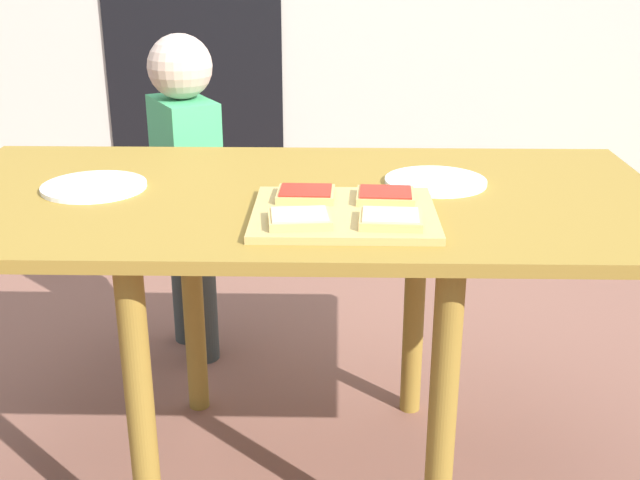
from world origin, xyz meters
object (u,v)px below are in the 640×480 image
object	(u,v)px
dining_table	(297,231)
pizza_slice_near_right	(391,219)
plate_white_right	(436,181)
pizza_slice_far_left	(306,194)
garden_hose_coil	(630,201)
cutting_board	(344,214)
child_left	(187,176)
plate_white_left	(94,186)
pizza_slice_far_right	(385,196)
pizza_slice_near_left	(300,218)

from	to	relation	value
dining_table	pizza_slice_near_right	size ratio (longest dim) A/B	13.09
dining_table	plate_white_right	xyz separation A→B (m)	(0.30, 0.07, 0.09)
pizza_slice_far_left	garden_hose_coil	xyz separation A→B (m)	(1.49, 2.19, -0.71)
dining_table	cutting_board	size ratio (longest dim) A/B	4.42
child_left	garden_hose_coil	world-z (taller)	child_left
pizza_slice_near_right	plate_white_left	world-z (taller)	pizza_slice_near_right
plate_white_left	garden_hose_coil	world-z (taller)	plate_white_left
pizza_slice_near_right	garden_hose_coil	distance (m)	2.79
pizza_slice_far_right	plate_white_right	xyz separation A→B (m)	(0.12, 0.16, -0.02)
dining_table	plate_white_left	xyz separation A→B (m)	(-0.43, 0.02, 0.09)
pizza_slice_near_right	plate_white_right	size ratio (longest dim) A/B	0.53
cutting_board	pizza_slice_far_left	bearing A→B (deg)	135.90
pizza_slice_far_left	plate_white_right	distance (m)	0.32
cutting_board	pizza_slice_near_left	world-z (taller)	pizza_slice_near_left
pizza_slice_near_right	plate_white_left	size ratio (longest dim) A/B	0.53
pizza_slice_far_right	plate_white_left	bearing A→B (deg)	169.88
cutting_board	plate_white_left	size ratio (longest dim) A/B	1.58
pizza_slice_far_left	pizza_slice_near_right	world-z (taller)	same
cutting_board	garden_hose_coil	distance (m)	2.76
plate_white_right	pizza_slice_near_right	bearing A→B (deg)	-111.04
pizza_slice_near_right	plate_white_right	bearing A→B (deg)	68.96
pizza_slice_far_right	pizza_slice_far_left	distance (m)	0.16
cutting_board	garden_hose_coil	bearing A→B (deg)	58.13
pizza_slice_near_left	garden_hose_coil	world-z (taller)	pizza_slice_near_left
child_left	cutting_board	bearing A→B (deg)	-59.94
pizza_slice_near_left	garden_hose_coil	xyz separation A→B (m)	(1.49, 2.34, -0.71)
plate_white_left	child_left	world-z (taller)	child_left
pizza_slice_near_right	pizza_slice_near_left	bearing A→B (deg)	-179.67
pizza_slice_far_right	plate_white_right	distance (m)	0.20
pizza_slice_near_right	child_left	size ratio (longest dim) A/B	0.12
dining_table	pizza_slice_far_left	xyz separation A→B (m)	(0.02, -0.08, 0.11)
pizza_slice_near_right	child_left	distance (m)	1.02
cutting_board	plate_white_left	bearing A→B (deg)	161.72
cutting_board	plate_white_left	world-z (taller)	cutting_board
plate_white_left	garden_hose_coil	distance (m)	2.94
plate_white_left	pizza_slice_far_right	bearing A→B (deg)	-10.12
cutting_board	pizza_slice_near_right	size ratio (longest dim) A/B	2.96
pizza_slice_near_right	garden_hose_coil	bearing A→B (deg)	60.46
plate_white_left	garden_hose_coil	size ratio (longest dim) A/B	0.58
garden_hose_coil	cutting_board	bearing A→B (deg)	-121.87
garden_hose_coil	pizza_slice_far_right	bearing A→B (deg)	-121.10
cutting_board	child_left	xyz separation A→B (m)	(-0.45, 0.78, -0.15)
plate_white_right	child_left	world-z (taller)	child_left
pizza_slice_far_right	plate_white_left	distance (m)	0.62
pizza_slice_near_left	plate_white_right	xyz separation A→B (m)	(0.28, 0.31, -0.02)
cutting_board	child_left	bearing A→B (deg)	120.06
plate_white_left	plate_white_right	distance (m)	0.73
pizza_slice_far_right	pizza_slice_far_left	world-z (taller)	same
cutting_board	pizza_slice_far_left	world-z (taller)	pizza_slice_far_left
garden_hose_coil	dining_table	bearing A→B (deg)	-125.57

